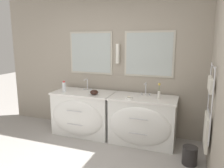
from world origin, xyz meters
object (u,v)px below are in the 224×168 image
object	(u,v)px
amenity_bowl	(94,92)
flower_vase	(159,93)
vanity_right	(143,120)
toiletry_bottle	(64,87)
vanity_left	(83,113)
waste_bin	(190,155)

from	to	relation	value
amenity_bowl	flower_vase	size ratio (longest dim) A/B	0.55
vanity_right	toiletry_bottle	world-z (taller)	toiletry_bottle
vanity_left	toiletry_bottle	xyz separation A→B (m)	(-0.35, -0.06, 0.49)
vanity_right	waste_bin	size ratio (longest dim) A/B	4.26
vanity_right	flower_vase	xyz separation A→B (m)	(0.26, 0.01, 0.50)
flower_vase	waste_bin	bearing A→B (deg)	-40.65
toiletry_bottle	flower_vase	world-z (taller)	flower_vase
amenity_bowl	waste_bin	bearing A→B (deg)	-12.16
vanity_right	flower_vase	world-z (taller)	flower_vase
vanity_left	waste_bin	size ratio (longest dim) A/B	4.26
flower_vase	toiletry_bottle	bearing A→B (deg)	-177.59
vanity_right	waste_bin	distance (m)	0.95
vanity_left	vanity_right	world-z (taller)	same
vanity_left	waste_bin	xyz separation A→B (m)	(1.93, -0.44, -0.27)
toiletry_bottle	vanity_right	bearing A→B (deg)	2.37
vanity_left	toiletry_bottle	bearing A→B (deg)	-170.11
vanity_right	amenity_bowl	bearing A→B (deg)	-174.13
vanity_left	flower_vase	world-z (taller)	flower_vase
vanity_right	toiletry_bottle	distance (m)	1.57
vanity_right	toiletry_bottle	bearing A→B (deg)	-177.63
waste_bin	flower_vase	bearing A→B (deg)	139.35
vanity_right	toiletry_bottle	size ratio (longest dim) A/B	5.52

